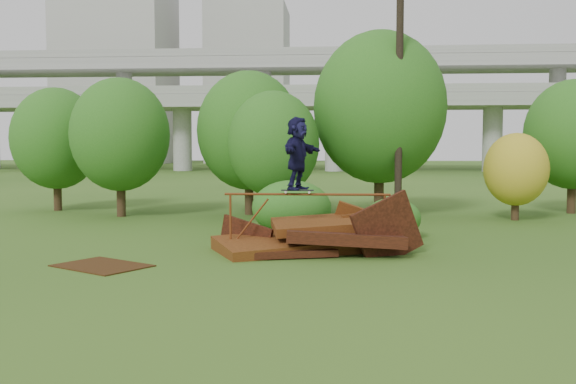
# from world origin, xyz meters

# --- Properties ---
(ground) EXTENTS (240.00, 240.00, 0.00)m
(ground) POSITION_xyz_m (0.00, 0.00, 0.00)
(ground) COLOR #2D5116
(ground) RESTS_ON ground
(scrap_pile) EXTENTS (5.75, 3.64, 2.09)m
(scrap_pile) POSITION_xyz_m (-0.12, 1.97, 0.36)
(scrap_pile) COLOR #3E1C0B
(scrap_pile) RESTS_ON ground
(grind_rail) EXTENTS (4.39, 0.14, 1.58)m
(grind_rail) POSITION_xyz_m (-0.29, 1.86, 1.25)
(grind_rail) COLOR #693010
(grind_rail) RESTS_ON ground
(skateboard) EXTENTS (0.87, 0.25, 0.09)m
(skateboard) POSITION_xyz_m (-0.53, 1.86, 1.65)
(skateboard) COLOR black
(skateboard) RESTS_ON grind_rail
(skater) EXTENTS (1.21, 1.87, 1.93)m
(skater) POSITION_xyz_m (-0.53, 1.86, 2.63)
(skater) COLOR #131137
(skater) RESTS_ON skateboard
(flat_plate) EXTENTS (2.55, 2.35, 0.03)m
(flat_plate) POSITION_xyz_m (-4.98, -0.51, 0.01)
(flat_plate) COLOR #371F0B
(flat_plate) RESTS_ON ground
(tree_0) EXTENTS (3.95, 3.95, 5.57)m
(tree_0) POSITION_xyz_m (-8.20, 10.13, 3.29)
(tree_0) COLOR black
(tree_0) RESTS_ON ground
(tree_1) EXTENTS (4.27, 4.27, 5.94)m
(tree_1) POSITION_xyz_m (-3.16, 11.30, 3.48)
(tree_1) COLOR black
(tree_1) RESTS_ON ground
(tree_2) EXTENTS (3.51, 3.51, 4.94)m
(tree_2) POSITION_xyz_m (-1.95, 9.38, 2.92)
(tree_2) COLOR black
(tree_2) RESTS_ON ground
(tree_3) EXTENTS (5.46, 5.46, 7.58)m
(tree_3) POSITION_xyz_m (2.21, 11.78, 4.43)
(tree_3) COLOR black
(tree_3) RESTS_ON ground
(tree_4) EXTENTS (2.42, 2.42, 3.34)m
(tree_4) POSITION_xyz_m (7.29, 10.05, 1.94)
(tree_4) COLOR black
(tree_4) RESTS_ON ground
(tree_5) EXTENTS (4.02, 4.02, 5.64)m
(tree_5) POSITION_xyz_m (10.35, 12.83, 3.33)
(tree_5) COLOR black
(tree_5) RESTS_ON ground
(tree_6) EXTENTS (3.87, 3.87, 5.40)m
(tree_6) POSITION_xyz_m (-11.81, 12.27, 3.17)
(tree_6) COLOR black
(tree_6) RESTS_ON ground
(shrub_left) EXTENTS (2.53, 2.34, 1.75)m
(shrub_left) POSITION_xyz_m (-0.94, 5.20, 0.88)
(shrub_left) COLOR #1E5617
(shrub_left) RESTS_ON ground
(shrub_right) EXTENTS (1.75, 1.60, 1.24)m
(shrub_right) POSITION_xyz_m (2.19, 4.72, 0.62)
(shrub_right) COLOR #1E5617
(shrub_right) RESTS_ON ground
(utility_pole) EXTENTS (1.40, 0.28, 9.44)m
(utility_pole) POSITION_xyz_m (2.81, 9.69, 4.80)
(utility_pole) COLOR black
(utility_pole) RESTS_ON ground
(freeway_overpass) EXTENTS (160.00, 15.00, 13.70)m
(freeway_overpass) POSITION_xyz_m (0.00, 62.92, 10.32)
(freeway_overpass) COLOR gray
(freeway_overpass) RESTS_ON ground
(building_left) EXTENTS (18.00, 16.00, 35.00)m
(building_left) POSITION_xyz_m (-38.00, 95.00, 17.50)
(building_left) COLOR #9E9E99
(building_left) RESTS_ON ground
(building_right) EXTENTS (14.00, 14.00, 28.00)m
(building_right) POSITION_xyz_m (-16.00, 102.00, 14.00)
(building_right) COLOR #9E9E99
(building_right) RESTS_ON ground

